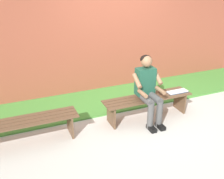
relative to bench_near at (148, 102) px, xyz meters
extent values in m
cube|color=beige|center=(1.12, 1.00, -0.35)|extent=(10.00, 7.00, 0.04)
cube|color=#478C38|center=(1.12, -1.05, -0.31)|extent=(9.00, 1.41, 0.03)
cube|color=#9E4C38|center=(0.50, -1.70, 0.92)|extent=(9.50, 0.24, 2.49)
cube|color=brown|center=(0.00, -0.16, 0.09)|extent=(1.72, 0.09, 0.02)
cube|color=brown|center=(0.00, -0.05, 0.09)|extent=(1.72, 0.09, 0.02)
cube|color=brown|center=(0.00, 0.05, 0.09)|extent=(1.72, 0.09, 0.02)
cube|color=brown|center=(0.00, 0.16, 0.09)|extent=(1.72, 0.09, 0.02)
cube|color=brown|center=(-0.74, 0.00, -0.12)|extent=(0.03, 0.36, 0.40)
cube|color=brown|center=(0.74, 0.00, -0.12)|extent=(0.03, 0.36, 0.40)
cube|color=brown|center=(2.24, -0.16, 0.09)|extent=(1.74, 0.09, 0.02)
cube|color=brown|center=(2.24, -0.05, 0.09)|extent=(1.74, 0.09, 0.02)
cube|color=brown|center=(2.24, 0.05, 0.09)|extent=(1.74, 0.09, 0.02)
cube|color=brown|center=(2.24, 0.16, 0.09)|extent=(1.74, 0.09, 0.02)
cube|color=brown|center=(1.49, 0.00, -0.12)|extent=(0.03, 0.36, 0.40)
cube|color=#1E513D|center=(0.06, -0.02, 0.42)|extent=(0.34, 0.20, 0.50)
sphere|color=#936B4C|center=(0.06, -0.01, 0.80)|extent=(0.20, 0.20, 0.20)
ellipsoid|color=black|center=(0.06, -0.04, 0.83)|extent=(0.20, 0.19, 0.15)
cylinder|color=#4C4C4C|center=(-0.03, 0.18, 0.17)|extent=(0.13, 0.40, 0.13)
cylinder|color=#4C4C4C|center=(0.15, 0.18, 0.17)|extent=(0.13, 0.40, 0.13)
cylinder|color=#4C4C4C|center=(-0.03, 0.38, -0.08)|extent=(0.11, 0.11, 0.49)
cube|color=black|center=(-0.03, 0.44, -0.29)|extent=(0.10, 0.22, 0.07)
cylinder|color=#4C4C4C|center=(0.15, 0.38, -0.08)|extent=(0.11, 0.11, 0.49)
cube|color=black|center=(0.15, 0.44, -0.29)|extent=(0.10, 0.22, 0.07)
cylinder|color=#936B4C|center=(-0.15, 0.06, 0.49)|extent=(0.08, 0.28, 0.23)
cylinder|color=#936B4C|center=(-0.11, 0.22, 0.31)|extent=(0.07, 0.26, 0.07)
cylinder|color=#936B4C|center=(0.27, 0.06, 0.49)|extent=(0.08, 0.28, 0.23)
cylinder|color=#936B4C|center=(0.24, 0.22, 0.31)|extent=(0.07, 0.26, 0.07)
sphere|color=red|center=(-0.33, -0.10, 0.13)|extent=(0.07, 0.07, 0.07)
cube|color=white|center=(-0.74, 0.02, 0.11)|extent=(0.20, 0.15, 0.02)
cube|color=white|center=(-0.53, 0.02, 0.11)|extent=(0.20, 0.15, 0.02)
cube|color=#1E478C|center=(-0.64, 0.02, 0.10)|extent=(0.41, 0.16, 0.01)
camera|label=1|loc=(2.34, 3.88, 2.25)|focal=42.95mm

